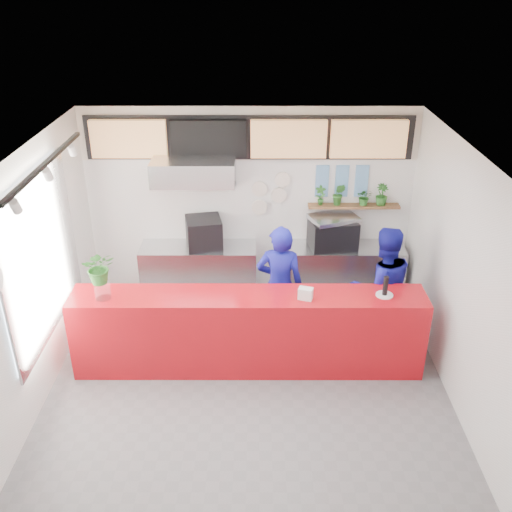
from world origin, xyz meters
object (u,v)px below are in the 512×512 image
at_px(panini_oven, 204,233).
at_px(staff_right, 381,288).
at_px(espresso_machine, 333,234).
at_px(staff_center, 280,285).
at_px(service_counter, 248,332).
at_px(pepper_mill, 386,286).

bearing_deg(panini_oven, staff_right, -37.49).
relative_size(espresso_machine, staff_center, 0.39).
height_order(service_counter, pepper_mill, pepper_mill).
xyz_separation_m(espresso_machine, staff_right, (0.53, -1.25, -0.23)).
bearing_deg(staff_center, staff_right, -176.39).
height_order(espresso_machine, pepper_mill, pepper_mill).
bearing_deg(espresso_machine, pepper_mill, -85.89).
relative_size(panini_oven, staff_right, 0.29).
bearing_deg(staff_right, staff_center, -11.22).
xyz_separation_m(staff_center, staff_right, (1.38, -0.08, 0.01)).
bearing_deg(espresso_machine, panini_oven, 170.58).
bearing_deg(staff_right, pepper_mill, 72.64).
distance_m(espresso_machine, staff_right, 1.38).
bearing_deg(espresso_machine, service_counter, -134.75).
height_order(espresso_machine, staff_center, staff_center).
bearing_deg(staff_right, panini_oven, -34.39).
distance_m(service_counter, staff_center, 0.83).
relative_size(panini_oven, pepper_mill, 2.06).
bearing_deg(staff_center, panini_oven, -39.15).
distance_m(panini_oven, staff_right, 2.81).
distance_m(staff_center, staff_right, 1.38).
bearing_deg(service_counter, staff_right, 16.96).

